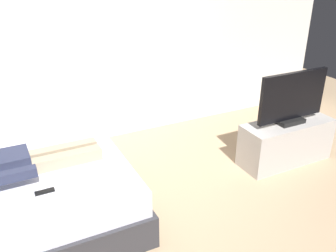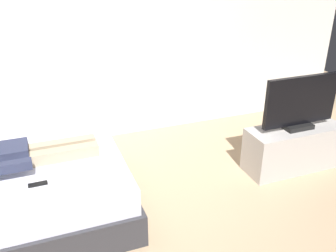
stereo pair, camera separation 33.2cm
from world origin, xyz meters
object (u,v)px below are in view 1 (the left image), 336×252
object	(u,v)px
remote	(45,192)
tv	(292,99)
person	(17,164)
tv_stand	(286,142)
bed	(21,201)

from	to	relation	value
remote	tv	world-z (taller)	tv
person	remote	size ratio (longest dim) A/B	8.40
remote	tv_stand	xyz separation A→B (m)	(2.71, 0.21, -0.30)
tv_stand	tv	distance (m)	0.53
bed	remote	distance (m)	0.50
person	tv_stand	bearing A→B (deg)	-3.95
person	tv	xyz separation A→B (m)	(2.86, -0.20, 0.16)
person	tv	size ratio (longest dim) A/B	1.43
bed	person	distance (m)	0.36
bed	tv_stand	bearing A→B (deg)	-3.32
remote	tv	size ratio (longest dim) A/B	0.17
bed	tv	world-z (taller)	tv
tv_stand	person	bearing A→B (deg)	176.05
remote	tv_stand	size ratio (longest dim) A/B	0.14
person	remote	world-z (taller)	person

